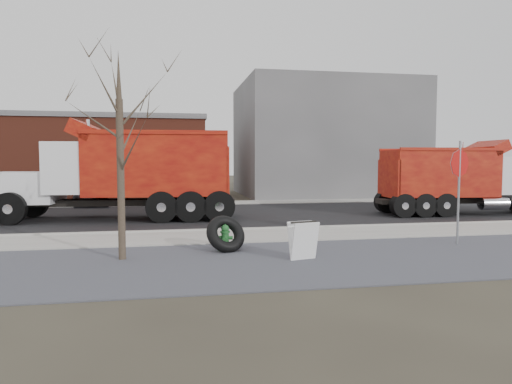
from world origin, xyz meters
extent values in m
plane|color=#383328|center=(0.00, 0.00, 0.00)|extent=(120.00, 120.00, 0.00)
cube|color=slate|center=(0.00, -3.50, 0.01)|extent=(60.00, 5.00, 0.03)
cube|color=#9E9B93|center=(0.00, 0.25, 0.03)|extent=(60.00, 2.50, 0.06)
cube|color=#9E9B93|center=(0.00, 1.55, 0.06)|extent=(60.00, 0.15, 0.11)
cube|color=black|center=(0.00, 6.30, 0.01)|extent=(60.00, 9.40, 0.02)
cube|color=#9E9B93|center=(0.00, 12.00, 0.03)|extent=(60.00, 2.00, 0.06)
cube|color=gray|center=(9.00, 18.00, 4.00)|extent=(12.00, 10.00, 8.00)
cube|color=brown|center=(-10.00, 17.00, 2.50)|extent=(20.00, 8.00, 5.00)
cube|color=gray|center=(-10.00, 17.00, 5.15)|extent=(20.20, 8.20, 0.30)
cylinder|color=#382D23|center=(-3.20, -2.60, 2.00)|extent=(0.18, 0.18, 4.00)
cone|color=#382D23|center=(-3.20, -2.60, 4.60)|extent=(0.14, 0.14, 1.20)
cylinder|color=#2A6E31|center=(-0.54, -1.96, 0.03)|extent=(0.40, 0.40, 0.05)
cylinder|color=#2A6E31|center=(-0.54, -1.96, 0.30)|extent=(0.21, 0.21, 0.54)
cylinder|color=#2A6E31|center=(-0.54, -1.96, 0.54)|extent=(0.27, 0.27, 0.05)
sphere|color=#2A6E31|center=(-0.54, -1.96, 0.63)|extent=(0.22, 0.22, 0.22)
cylinder|color=#2A6E31|center=(-0.54, -1.96, 0.72)|extent=(0.05, 0.05, 0.05)
cylinder|color=#2A6E31|center=(-0.69, -1.93, 0.38)|extent=(0.13, 0.12, 0.10)
cylinder|color=#2A6E31|center=(-0.39, -2.00, 0.38)|extent=(0.13, 0.12, 0.10)
cylinder|color=#2A6E31|center=(-0.57, -2.11, 0.36)|extent=(0.16, 0.14, 0.14)
torus|color=black|center=(-0.52, -1.99, 0.49)|extent=(1.34, 1.20, 1.09)
cylinder|color=gray|center=(6.37, -2.19, 1.54)|extent=(0.07, 0.07, 3.08)
cylinder|color=red|center=(6.37, -2.19, 2.42)|extent=(0.79, 0.32, 0.84)
cube|color=white|center=(1.28, -3.54, 0.50)|extent=(0.73, 0.39, 0.95)
cube|color=white|center=(1.23, -3.35, 0.50)|extent=(0.73, 0.39, 0.95)
cube|color=black|center=(1.25, -3.44, 0.97)|extent=(0.69, 0.20, 0.04)
cube|color=black|center=(11.27, 4.65, 0.64)|extent=(8.14, 1.33, 0.21)
cube|color=white|center=(12.53, 4.57, 1.82)|extent=(1.65, 2.27, 1.71)
cube|color=black|center=(13.28, 4.52, 2.30)|extent=(0.17, 1.90, 0.76)
cube|color=#B42B0F|center=(10.04, 4.72, 1.92)|extent=(4.87, 2.57, 2.09)
cylinder|color=silver|center=(11.74, 5.52, 2.25)|extent=(0.14, 0.14, 2.28)
cylinder|color=black|center=(8.96, 5.70, 0.54)|extent=(1.06, 0.35, 1.04)
cylinder|color=black|center=(8.85, 3.89, 0.54)|extent=(1.06, 0.35, 1.04)
cube|color=black|center=(-4.01, 5.45, 0.75)|extent=(9.40, 1.61, 0.25)
cube|color=white|center=(-7.83, 5.69, 1.39)|extent=(2.66, 2.39, 1.26)
cube|color=white|center=(-5.93, 5.57, 2.20)|extent=(2.00, 2.75, 2.06)
cube|color=black|center=(-6.68, 5.62, 2.77)|extent=(0.20, 2.29, 0.92)
cube|color=#B42B0F|center=(-2.53, 5.35, 2.31)|extent=(5.89, 3.11, 2.52)
cylinder|color=silver|center=(-5.15, 4.43, 2.71)|extent=(0.17, 0.17, 2.75)
cylinder|color=black|center=(-8.11, 4.47, 0.65)|extent=(1.28, 0.42, 1.26)
cylinder|color=black|center=(-7.95, 6.94, 0.65)|extent=(1.28, 0.42, 1.26)
cylinder|color=black|center=(-1.23, 4.16, 0.65)|extent=(1.28, 0.42, 1.26)
cylinder|color=black|center=(-1.09, 6.36, 0.65)|extent=(1.28, 0.42, 1.26)
camera|label=1|loc=(-1.93, -14.30, 2.51)|focal=32.00mm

